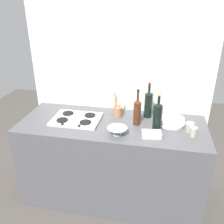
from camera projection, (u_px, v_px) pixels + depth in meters
The scene contains 13 objects.
ground_plane at pixel (112, 194), 2.70m from camera, with size 6.00×6.00×0.00m, color #47423D.
counter_block at pixel (112, 161), 2.51m from camera, with size 1.80×0.70×0.90m, color #4C4C51.
backsplash_panel at pixel (119, 76), 2.51m from camera, with size 1.90×0.06×2.51m, color beige.
stovetop_hob at pixel (76, 119), 2.37m from camera, with size 0.47×0.35×0.04m.
plate_stack at pixel (172, 121), 2.28m from camera, with size 0.25×0.24×0.07m.
wine_bottle_leftmost at pixel (158, 116), 2.15m from camera, with size 0.08×0.08×0.35m.
wine_bottle_mid_left at pixel (148, 104), 2.39m from camera, with size 0.08×0.08×0.36m.
wine_bottle_mid_right at pixel (137, 112), 2.25m from camera, with size 0.07×0.07×0.35m.
mixing_bowl at pixel (117, 131), 2.11m from camera, with size 0.18×0.18×0.07m.
butter_dish at pixel (151, 134), 2.08m from camera, with size 0.17×0.10×0.05m, color silver.
utensil_crock at pixel (118, 110), 2.43m from camera, with size 0.10×0.10×0.31m.
condiment_jar_front at pixel (190, 127), 2.15m from camera, with size 0.07×0.07×0.09m.
condiment_jar_rear at pixel (193, 132), 2.08m from camera, with size 0.06×0.06×0.09m.
Camera 1 is at (0.40, -2.02, 1.98)m, focal length 38.45 mm.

